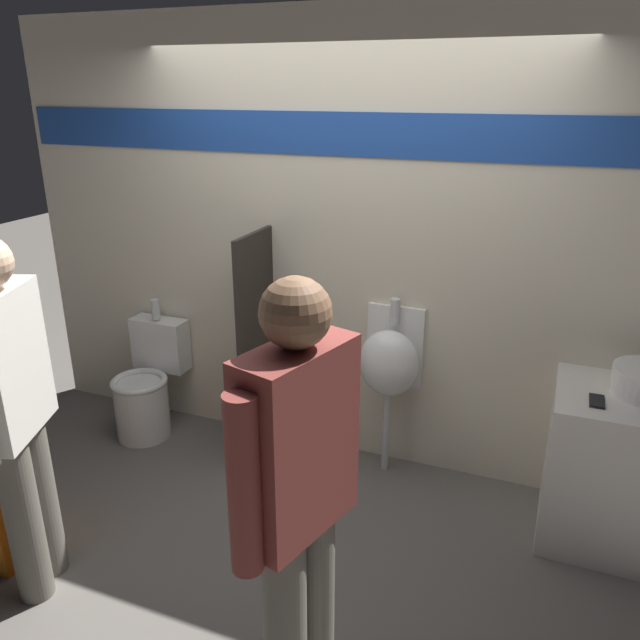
{
  "coord_description": "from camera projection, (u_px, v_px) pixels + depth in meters",
  "views": [
    {
      "loc": [
        1.2,
        -2.85,
        2.27
      ],
      "look_at": [
        0.0,
        0.17,
        1.05
      ],
      "focal_mm": 35.0,
      "sensor_mm": 36.0,
      "label": 1
    }
  ],
  "objects": [
    {
      "name": "ground_plane",
      "position": [
        309.0,
        495.0,
        3.7
      ],
      "size": [
        16.0,
        16.0,
        0.0
      ],
      "primitive_type": "plane",
      "color": "#5B5651"
    },
    {
      "name": "display_wall",
      "position": [
        346.0,
        248.0,
        3.74
      ],
      "size": [
        4.52,
        0.07,
        2.7
      ],
      "color": "beige",
      "rests_on": "ground_plane"
    },
    {
      "name": "cell_phone",
      "position": [
        597.0,
        401.0,
        3.02
      ],
      "size": [
        0.07,
        0.14,
        0.01
      ],
      "color": "black",
      "rests_on": "sink_counter"
    },
    {
      "name": "divider_near_counter",
      "position": [
        257.0,
        348.0,
        3.91
      ],
      "size": [
        0.03,
        0.46,
        1.47
      ],
      "color": "#28231E",
      "rests_on": "ground_plane"
    },
    {
      "name": "urinal_near_counter",
      "position": [
        390.0,
        363.0,
        3.71
      ],
      "size": [
        0.37,
        0.27,
        1.11
      ],
      "color": "silver",
      "rests_on": "ground_plane"
    },
    {
      "name": "toilet",
      "position": [
        147.0,
        388.0,
        4.29
      ],
      "size": [
        0.39,
        0.54,
        0.91
      ],
      "color": "white",
      "rests_on": "ground_plane"
    },
    {
      "name": "person_in_vest",
      "position": [
        298.0,
        496.0,
        2.13
      ],
      "size": [
        0.31,
        0.59,
        1.74
      ],
      "rotation": [
        0.0,
        0.0,
        1.29
      ],
      "color": "#666056",
      "rests_on": "ground_plane"
    },
    {
      "name": "person_with_lanyard",
      "position": [
        12.0,
        408.0,
        2.72
      ],
      "size": [
        0.33,
        0.57,
        1.72
      ],
      "rotation": [
        0.0,
        0.0,
        1.92
      ],
      "color": "#666056",
      "rests_on": "ground_plane"
    }
  ]
}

